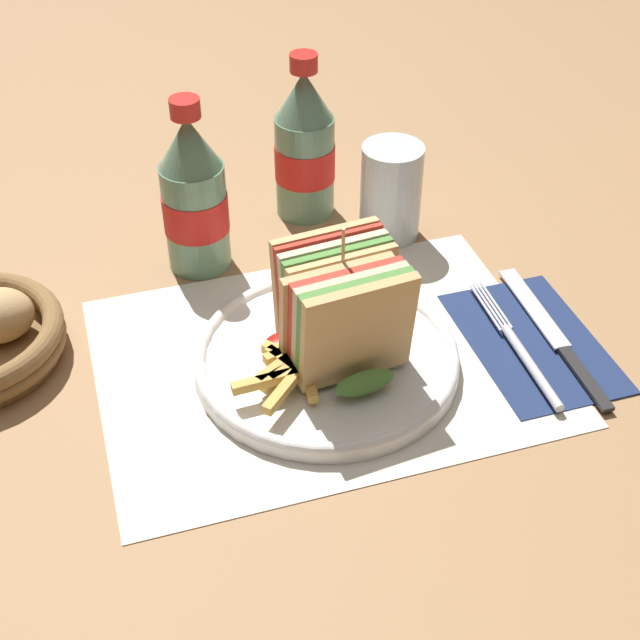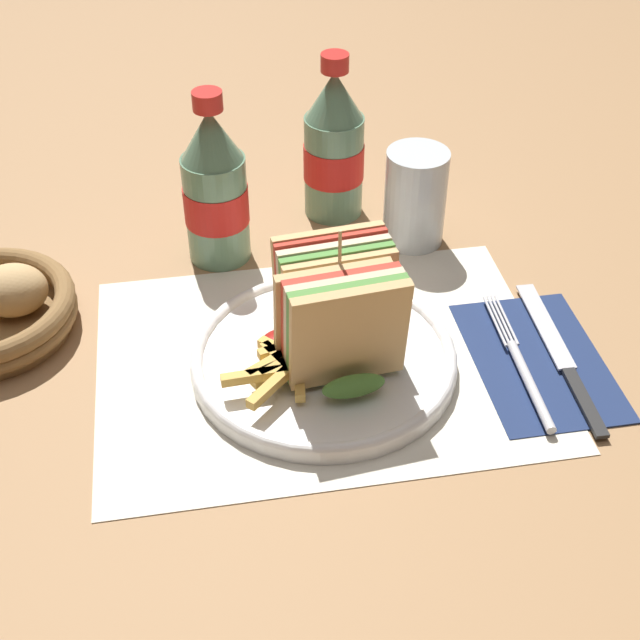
{
  "view_description": "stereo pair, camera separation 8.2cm",
  "coord_description": "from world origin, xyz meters",
  "px_view_note": "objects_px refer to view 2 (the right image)",
  "views": [
    {
      "loc": [
        -0.19,
        -0.62,
        0.56
      ],
      "look_at": [
        -0.01,
        -0.01,
        0.04
      ],
      "focal_mm": 50.0,
      "sensor_mm": 36.0,
      "label": 1
    },
    {
      "loc": [
        -0.11,
        -0.64,
        0.56
      ],
      "look_at": [
        -0.01,
        -0.01,
        0.04
      ],
      "focal_mm": 50.0,
      "sensor_mm": 36.0,
      "label": 2
    }
  ],
  "objects_px": {
    "knife": "(561,356)",
    "glass_near": "(415,198)",
    "fork": "(524,370)",
    "coke_bottle_far": "(334,148)",
    "club_sandwich": "(339,311)",
    "coke_bottle_near": "(215,190)",
    "plate_main": "(324,358)"
  },
  "relations": [
    {
      "from": "coke_bottle_far",
      "to": "knife",
      "type": "bearing_deg",
      "value": -61.04
    },
    {
      "from": "knife",
      "to": "glass_near",
      "type": "bearing_deg",
      "value": 113.51
    },
    {
      "from": "fork",
      "to": "coke_bottle_near",
      "type": "bearing_deg",
      "value": 138.64
    },
    {
      "from": "knife",
      "to": "glass_near",
      "type": "relative_size",
      "value": 1.98
    },
    {
      "from": "club_sandwich",
      "to": "glass_near",
      "type": "distance_m",
      "value": 0.23
    },
    {
      "from": "plate_main",
      "to": "club_sandwich",
      "type": "xyz_separation_m",
      "value": [
        0.01,
        -0.01,
        0.06
      ]
    },
    {
      "from": "plate_main",
      "to": "coke_bottle_near",
      "type": "distance_m",
      "value": 0.23
    },
    {
      "from": "club_sandwich",
      "to": "glass_near",
      "type": "height_order",
      "value": "club_sandwich"
    },
    {
      "from": "plate_main",
      "to": "fork",
      "type": "distance_m",
      "value": 0.18
    },
    {
      "from": "fork",
      "to": "coke_bottle_far",
      "type": "distance_m",
      "value": 0.34
    },
    {
      "from": "plate_main",
      "to": "club_sandwich",
      "type": "bearing_deg",
      "value": -28.25
    },
    {
      "from": "coke_bottle_near",
      "to": "fork",
      "type": "bearing_deg",
      "value": -43.33
    },
    {
      "from": "club_sandwich",
      "to": "knife",
      "type": "bearing_deg",
      "value": -6.34
    },
    {
      "from": "glass_near",
      "to": "coke_bottle_near",
      "type": "bearing_deg",
      "value": 178.18
    },
    {
      "from": "fork",
      "to": "coke_bottle_far",
      "type": "height_order",
      "value": "coke_bottle_far"
    },
    {
      "from": "club_sandwich",
      "to": "fork",
      "type": "bearing_deg",
      "value": -13.23
    },
    {
      "from": "club_sandwich",
      "to": "coke_bottle_near",
      "type": "xyz_separation_m",
      "value": [
        -0.09,
        0.21,
        0.01
      ]
    },
    {
      "from": "club_sandwich",
      "to": "coke_bottle_near",
      "type": "bearing_deg",
      "value": 114.31
    },
    {
      "from": "coke_bottle_near",
      "to": "glass_near",
      "type": "bearing_deg",
      "value": -1.82
    },
    {
      "from": "club_sandwich",
      "to": "coke_bottle_near",
      "type": "height_order",
      "value": "coke_bottle_near"
    },
    {
      "from": "club_sandwich",
      "to": "knife",
      "type": "distance_m",
      "value": 0.22
    },
    {
      "from": "club_sandwich",
      "to": "coke_bottle_near",
      "type": "distance_m",
      "value": 0.23
    },
    {
      "from": "glass_near",
      "to": "knife",
      "type": "bearing_deg",
      "value": -68.46
    },
    {
      "from": "knife",
      "to": "coke_bottle_far",
      "type": "xyz_separation_m",
      "value": [
        -0.16,
        0.3,
        0.08
      ]
    },
    {
      "from": "coke_bottle_near",
      "to": "glass_near",
      "type": "xyz_separation_m",
      "value": [
        0.21,
        -0.01,
        -0.03
      ]
    },
    {
      "from": "knife",
      "to": "coke_bottle_far",
      "type": "bearing_deg",
      "value": 120.93
    },
    {
      "from": "fork",
      "to": "coke_bottle_near",
      "type": "xyz_separation_m",
      "value": [
        -0.26,
        0.24,
        0.07
      ]
    },
    {
      "from": "fork",
      "to": "coke_bottle_far",
      "type": "xyz_separation_m",
      "value": [
        -0.12,
        0.31,
        0.07
      ]
    },
    {
      "from": "knife",
      "to": "plate_main",
      "type": "bearing_deg",
      "value": 174.25
    },
    {
      "from": "plate_main",
      "to": "fork",
      "type": "bearing_deg",
      "value": -14.39
    },
    {
      "from": "fork",
      "to": "coke_bottle_far",
      "type": "bearing_deg",
      "value": 113.19
    },
    {
      "from": "plate_main",
      "to": "coke_bottle_far",
      "type": "relative_size",
      "value": 1.3
    }
  ]
}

